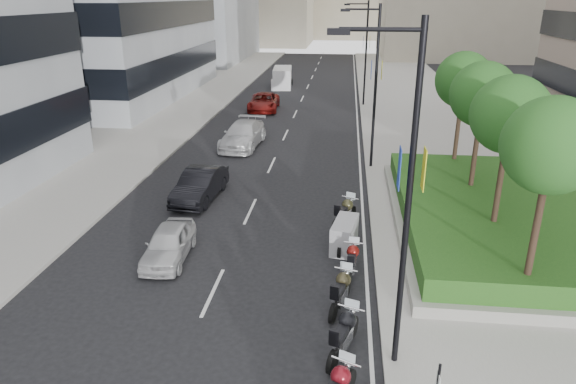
# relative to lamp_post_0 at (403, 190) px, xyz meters

# --- Properties ---
(ground) EXTENTS (160.00, 160.00, 0.00)m
(ground) POSITION_rel_lamp_post_0_xyz_m (-4.14, -1.00, -5.07)
(ground) COLOR black
(ground) RESTS_ON ground
(sidewalk_right) EXTENTS (10.00, 100.00, 0.15)m
(sidewalk_right) POSITION_rel_lamp_post_0_xyz_m (4.86, 29.00, -4.99)
(sidewalk_right) COLOR #9E9B93
(sidewalk_right) RESTS_ON ground
(sidewalk_left) EXTENTS (8.00, 100.00, 0.15)m
(sidewalk_left) POSITION_rel_lamp_post_0_xyz_m (-16.14, 29.00, -4.99)
(sidewalk_left) COLOR #9E9B93
(sidewalk_left) RESTS_ON ground
(lane_edge) EXTENTS (0.12, 100.00, 0.01)m
(lane_edge) POSITION_rel_lamp_post_0_xyz_m (-0.44, 29.00, -5.06)
(lane_edge) COLOR silver
(lane_edge) RESTS_ON ground
(lane_centre) EXTENTS (0.12, 100.00, 0.01)m
(lane_centre) POSITION_rel_lamp_post_0_xyz_m (-5.64, 29.00, -5.06)
(lane_centre) COLOR silver
(lane_centre) RESTS_ON ground
(planter) EXTENTS (10.00, 14.00, 0.40)m
(planter) POSITION_rel_lamp_post_0_xyz_m (5.86, 9.00, -4.72)
(planter) COLOR gray
(planter) RESTS_ON sidewalk_right
(hedge) EXTENTS (9.40, 13.40, 0.80)m
(hedge) POSITION_rel_lamp_post_0_xyz_m (5.86, 9.00, -4.12)
(hedge) COLOR #113D13
(hedge) RESTS_ON planter
(tree_0) EXTENTS (2.80, 2.80, 6.30)m
(tree_0) POSITION_rel_lamp_post_0_xyz_m (4.36, 3.00, 0.36)
(tree_0) COLOR #332319
(tree_0) RESTS_ON planter
(tree_1) EXTENTS (2.80, 2.80, 6.30)m
(tree_1) POSITION_rel_lamp_post_0_xyz_m (4.36, 7.00, 0.36)
(tree_1) COLOR #332319
(tree_1) RESTS_ON planter
(tree_2) EXTENTS (2.80, 2.80, 6.30)m
(tree_2) POSITION_rel_lamp_post_0_xyz_m (4.36, 11.00, 0.36)
(tree_2) COLOR #332319
(tree_2) RESTS_ON planter
(tree_3) EXTENTS (2.80, 2.80, 6.30)m
(tree_3) POSITION_rel_lamp_post_0_xyz_m (4.36, 15.00, 0.36)
(tree_3) COLOR #332319
(tree_3) RESTS_ON planter
(lamp_post_0) EXTENTS (2.34, 0.45, 9.00)m
(lamp_post_0) POSITION_rel_lamp_post_0_xyz_m (0.00, 0.00, 0.00)
(lamp_post_0) COLOR black
(lamp_post_0) RESTS_ON ground
(lamp_post_1) EXTENTS (2.34, 0.45, 9.00)m
(lamp_post_1) POSITION_rel_lamp_post_0_xyz_m (0.00, 17.00, 0.00)
(lamp_post_1) COLOR black
(lamp_post_1) RESTS_ON ground
(lamp_post_2) EXTENTS (2.34, 0.45, 9.00)m
(lamp_post_2) POSITION_rel_lamp_post_0_xyz_m (0.00, 35.00, 0.00)
(lamp_post_2) COLOR black
(lamp_post_2) RESTS_ON ground
(motorcycle_2) EXTENTS (1.01, 2.27, 1.17)m
(motorcycle_2) POSITION_rel_lamp_post_0_xyz_m (-1.22, 0.33, -4.44)
(motorcycle_2) COLOR black
(motorcycle_2) RESTS_ON ground
(motorcycle_3) EXTENTS (0.87, 2.24, 1.14)m
(motorcycle_3) POSITION_rel_lamp_post_0_xyz_m (-1.34, 2.56, -4.46)
(motorcycle_3) COLOR black
(motorcycle_3) RESTS_ON ground
(motorcycle_4) EXTENTS (0.71, 2.12, 1.05)m
(motorcycle_4) POSITION_rel_lamp_post_0_xyz_m (-0.98, 4.69, -4.50)
(motorcycle_4) COLOR black
(motorcycle_4) RESTS_ON ground
(motorcycle_5) EXTENTS (1.13, 2.06, 1.18)m
(motorcycle_5) POSITION_rel_lamp_post_0_xyz_m (-1.27, 6.70, -4.47)
(motorcycle_5) COLOR black
(motorcycle_5) RESTS_ON ground
(motorcycle_6) EXTENTS (1.12, 2.17, 1.15)m
(motorcycle_6) POSITION_rel_lamp_post_0_xyz_m (-1.28, 8.86, -4.45)
(motorcycle_6) COLOR black
(motorcycle_6) RESTS_ON ground
(car_a) EXTENTS (1.69, 3.80, 1.27)m
(car_a) POSITION_rel_lamp_post_0_xyz_m (-7.86, 5.13, -4.43)
(car_a) COLOR #B9B9BB
(car_a) RESTS_ON ground
(car_b) EXTENTS (1.93, 4.61, 1.48)m
(car_b) POSITION_rel_lamp_post_0_xyz_m (-8.34, 11.23, -4.33)
(car_b) COLOR black
(car_b) RESTS_ON ground
(car_c) EXTENTS (2.62, 5.65, 1.60)m
(car_c) POSITION_rel_lamp_post_0_xyz_m (-8.07, 20.72, -4.27)
(car_c) COLOR #B5B5B7
(car_c) RESTS_ON ground
(car_d) EXTENTS (2.68, 5.38, 1.47)m
(car_d) POSITION_rel_lamp_post_0_xyz_m (-8.51, 32.16, -4.33)
(car_d) COLOR maroon
(car_d) RESTS_ON ground
(delivery_van) EXTENTS (2.29, 5.09, 2.08)m
(delivery_van) POSITION_rel_lamp_post_0_xyz_m (-8.36, 44.11, -4.10)
(delivery_van) COLOR white
(delivery_van) RESTS_ON ground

